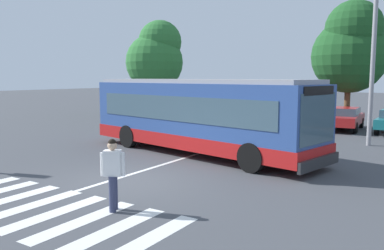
{
  "coord_description": "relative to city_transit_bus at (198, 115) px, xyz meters",
  "views": [
    {
      "loc": [
        7.98,
        -8.83,
        3.13
      ],
      "look_at": [
        -0.23,
        3.94,
        1.3
      ],
      "focal_mm": 37.0,
      "sensor_mm": 36.0,
      "label": 1
    }
  ],
  "objects": [
    {
      "name": "city_transit_bus",
      "position": [
        0.0,
        0.0,
        0.0
      ],
      "size": [
        11.11,
        4.74,
        3.06
      ],
      "color": "black",
      "rests_on": "ground_plane"
    },
    {
      "name": "parked_car_red",
      "position": [
        3.47,
        11.01,
        -0.82
      ],
      "size": [
        2.06,
        4.59,
        1.35
      ],
      "color": "black",
      "rests_on": "ground_plane"
    },
    {
      "name": "crosswalk_painted_stripes",
      "position": [
        0.61,
        -8.0,
        -1.58
      ],
      "size": [
        6.95,
        2.91,
        0.01
      ],
      "color": "silver",
      "rests_on": "ground_plane"
    },
    {
      "name": "background_tree_left",
      "position": [
        -12.12,
        12.86,
        3.3
      ],
      "size": [
        4.79,
        4.79,
        7.87
      ],
      "color": "brown",
      "rests_on": "ground_plane"
    },
    {
      "name": "ground_plane",
      "position": [
        0.57,
        -4.9,
        -1.59
      ],
      "size": [
        160.0,
        160.0,
        0.0
      ],
      "primitive_type": "plane",
      "color": "#424449"
    },
    {
      "name": "parked_car_black",
      "position": [
        0.84,
        10.56,
        -0.82
      ],
      "size": [
        2.09,
        4.6,
        1.35
      ],
      "color": "black",
      "rests_on": "ground_plane"
    },
    {
      "name": "lane_center_line",
      "position": [
        0.09,
        -2.9,
        -1.58
      ],
      "size": [
        0.16,
        24.0,
        0.01
      ],
      "primitive_type": "cube",
      "color": "silver",
      "rests_on": "ground_plane"
    },
    {
      "name": "parked_car_charcoal",
      "position": [
        -1.85,
        10.88,
        -0.82
      ],
      "size": [
        1.93,
        4.53,
        1.35
      ],
      "color": "black",
      "rests_on": "ground_plane"
    },
    {
      "name": "pedestrian_crossing_street",
      "position": [
        2.1,
        -7.13,
        -0.62
      ],
      "size": [
        0.51,
        0.43,
        1.72
      ],
      "color": "#333856",
      "rests_on": "ground_plane"
    },
    {
      "name": "background_tree_right",
      "position": [
        3.41,
        12.34,
        3.33
      ],
      "size": [
        4.58,
        4.58,
        7.77
      ],
      "color": "brown",
      "rests_on": "ground_plane"
    },
    {
      "name": "twin_arm_street_lamp",
      "position": [
        5.66,
        5.86,
        3.92
      ],
      "size": [
        4.79,
        0.32,
        8.91
      ],
      "color": "#939399",
      "rests_on": "ground_plane"
    }
  ]
}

